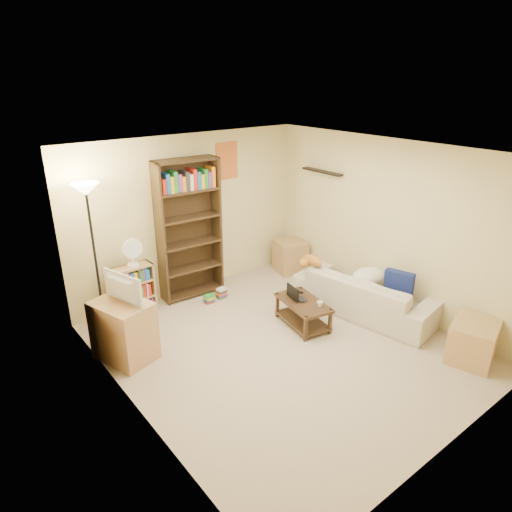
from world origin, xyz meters
The scene contains 19 objects.
room centered at (0.00, 0.01, 1.62)m, with size 4.50×4.54×2.52m.
sofa centered at (1.55, -0.05, 0.30)m, with size 1.15×2.19×0.61m, color beige.
navy_pillow centered at (1.72, -0.47, 0.58)m, with size 0.40×0.12×0.36m, color navy.
cream_blanket centered at (1.69, 0.03, 0.52)m, with size 0.56×0.40×0.24m, color white.
tabby_cat centered at (1.15, 0.70, 0.69)m, with size 0.48×0.23×0.17m.
coffee_table centered at (0.58, 0.25, 0.23)m, with size 0.62×0.91×0.37m.
laptop centered at (0.62, 0.36, 0.39)m, with size 0.20×0.30×0.02m, color black.
laptop_screen centered at (0.50, 0.38, 0.49)m, with size 0.01×0.28×0.19m, color white.
mug centered at (0.65, 0.00, 0.41)m, with size 0.09×0.09×0.08m, color white.
tv_remote centered at (0.72, 0.51, 0.38)m, with size 0.05×0.15×0.02m, color black.
tv_stand centered at (-1.70, 1.05, 0.38)m, with size 0.51×0.71×0.76m, color tan.
television centered at (-1.70, 1.05, 0.95)m, with size 0.26×0.63×0.36m, color black.
tall_bookshelf centered at (-0.14, 2.05, 1.15)m, with size 1.00×0.39×2.17m.
short_bookshelf centered at (-1.17, 1.95, 0.39)m, with size 0.62×0.26×0.79m.
desk_fan centered at (-1.13, 1.91, 1.02)m, with size 0.28×0.16×0.42m.
floor_lamp centered at (-1.67, 1.84, 1.65)m, with size 0.35×0.35×2.08m.
side_table centered at (1.72, 1.77, 0.28)m, with size 0.49×0.49×0.56m, color tan.
end_cabinet centered at (1.65, -1.65, 0.25)m, with size 0.61×0.51×0.51m, color tan.
book_stacks centered at (0.04, 1.64, 0.08)m, with size 0.41×0.15×0.17m.
Camera 1 is at (-3.42, -3.77, 3.34)m, focal length 32.00 mm.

